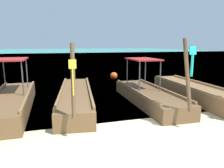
# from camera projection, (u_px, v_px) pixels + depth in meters

# --- Properties ---
(ground) EXTENTS (120.00, 120.00, 0.00)m
(ground) POSITION_uv_depth(u_px,v_px,m) (154.00, 144.00, 5.52)
(ground) COLOR beige
(sea_water) EXTENTS (120.00, 120.00, 0.00)m
(sea_water) POSITION_uv_depth(u_px,v_px,m) (56.00, 53.00, 63.66)
(sea_water) COLOR #2DB29E
(sea_water) RESTS_ON ground
(longtail_boat_green_ribbon) EXTENTS (1.40, 6.24, 2.83)m
(longtail_boat_green_ribbon) POSITION_uv_depth(u_px,v_px,m) (12.00, 102.00, 8.19)
(longtail_boat_green_ribbon) COLOR brown
(longtail_boat_green_ribbon) RESTS_ON ground
(longtail_boat_yellow_ribbon) EXTENTS (2.12, 6.71, 2.62)m
(longtail_boat_yellow_ribbon) POSITION_uv_depth(u_px,v_px,m) (76.00, 97.00, 9.14)
(longtail_boat_yellow_ribbon) COLOR brown
(longtail_boat_yellow_ribbon) RESTS_ON ground
(longtail_boat_turquoise_ribbon) EXTENTS (1.57, 5.78, 2.76)m
(longtail_boat_turquoise_ribbon) POSITION_uv_depth(u_px,v_px,m) (148.00, 95.00, 9.33)
(longtail_boat_turquoise_ribbon) COLOR brown
(longtail_boat_turquoise_ribbon) RESTS_ON ground
(longtail_boat_pink_ribbon) EXTENTS (1.63, 6.64, 2.53)m
(longtail_boat_pink_ribbon) POSITION_uv_depth(u_px,v_px,m) (193.00, 92.00, 10.02)
(longtail_boat_pink_ribbon) COLOR brown
(longtail_boat_pink_ribbon) RESTS_ON ground
(mooring_buoy_near) EXTENTS (0.53, 0.53, 0.53)m
(mooring_buoy_near) POSITION_uv_depth(u_px,v_px,m) (114.00, 76.00, 15.57)
(mooring_buoy_near) COLOR #EA5119
(mooring_buoy_near) RESTS_ON sea_water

